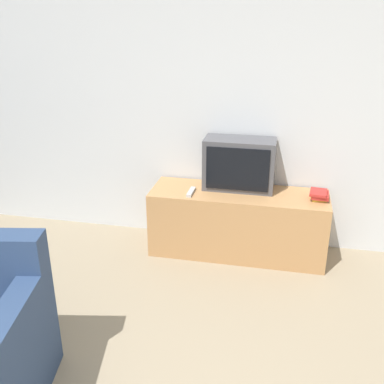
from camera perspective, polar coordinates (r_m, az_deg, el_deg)
name	(u,v)px	position (r m, az deg, el deg)	size (l,w,h in m)	color
wall_back	(191,101)	(4.05, -0.11, 11.51)	(9.00, 0.06, 2.60)	silver
tv_stand	(238,223)	(4.02, 5.82, -3.91)	(1.53, 0.49, 0.58)	tan
television	(239,164)	(3.92, 6.02, 3.54)	(0.61, 0.29, 0.45)	#4C4C51
book_stack	(319,195)	(3.88, 15.84, -0.35)	(0.17, 0.20, 0.07)	gold
remote_on_stand	(191,192)	(3.86, -0.13, 0.01)	(0.04, 0.20, 0.02)	#B7B7B7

